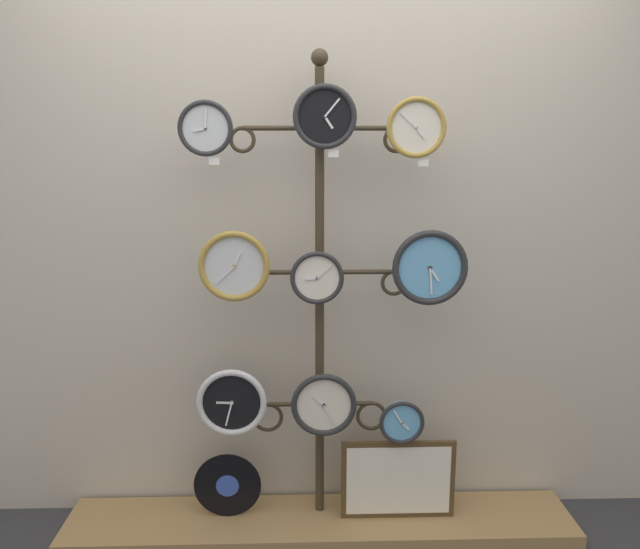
# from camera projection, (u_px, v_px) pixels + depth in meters

# --- Properties ---
(shop_wall) EXTENTS (4.40, 0.04, 2.80)m
(shop_wall) POSITION_uv_depth(u_px,v_px,m) (318.00, 205.00, 2.67)
(shop_wall) COLOR #BCB2A3
(shop_wall) RESTS_ON ground_plane
(low_shelf) EXTENTS (2.20, 0.36, 0.06)m
(low_shelf) POSITION_uv_depth(u_px,v_px,m) (320.00, 523.00, 2.72)
(low_shelf) COLOR #9E7A4C
(low_shelf) RESTS_ON ground_plane
(display_stand) EXTENTS (0.73, 0.38, 2.01)m
(display_stand) POSITION_uv_depth(u_px,v_px,m) (320.00, 376.00, 2.65)
(display_stand) COLOR #382D1E
(display_stand) RESTS_ON ground_plane
(clock_top_left) EXTENTS (0.21, 0.04, 0.21)m
(clock_top_left) POSITION_uv_depth(u_px,v_px,m) (206.00, 128.00, 2.36)
(clock_top_left) COLOR silver
(clock_top_center) EXTENTS (0.24, 0.04, 0.24)m
(clock_top_center) POSITION_uv_depth(u_px,v_px,m) (325.00, 117.00, 2.35)
(clock_top_center) COLOR black
(clock_top_right) EXTENTS (0.23, 0.04, 0.23)m
(clock_top_right) POSITION_uv_depth(u_px,v_px,m) (416.00, 128.00, 2.37)
(clock_top_right) COLOR silver
(clock_middle_left) EXTENTS (0.28, 0.04, 0.28)m
(clock_middle_left) POSITION_uv_depth(u_px,v_px,m) (234.00, 266.00, 2.46)
(clock_middle_left) COLOR silver
(clock_middle_center) EXTENTS (0.22, 0.04, 0.22)m
(clock_middle_center) POSITION_uv_depth(u_px,v_px,m) (317.00, 278.00, 2.49)
(clock_middle_center) COLOR silver
(clock_middle_right) EXTENTS (0.30, 0.04, 0.30)m
(clock_middle_right) POSITION_uv_depth(u_px,v_px,m) (430.00, 268.00, 2.46)
(clock_middle_right) COLOR #60A8DB
(clock_bottom_left) EXTENTS (0.29, 0.04, 0.29)m
(clock_bottom_left) POSITION_uv_depth(u_px,v_px,m) (232.00, 402.00, 2.58)
(clock_bottom_left) COLOR black
(clock_bottom_center) EXTENTS (0.27, 0.04, 0.27)m
(clock_bottom_center) POSITION_uv_depth(u_px,v_px,m) (324.00, 405.00, 2.56)
(clock_bottom_center) COLOR silver
(clock_bottom_right) EXTENTS (0.19, 0.04, 0.19)m
(clock_bottom_right) POSITION_uv_depth(u_px,v_px,m) (402.00, 422.00, 2.61)
(clock_bottom_right) COLOR #60A8DB
(vinyl_record) EXTENTS (0.29, 0.01, 0.29)m
(vinyl_record) POSITION_uv_depth(u_px,v_px,m) (228.00, 485.00, 2.69)
(vinyl_record) COLOR black
(vinyl_record) RESTS_ON low_shelf
(picture_frame) EXTENTS (0.49, 0.02, 0.35)m
(picture_frame) POSITION_uv_depth(u_px,v_px,m) (398.00, 480.00, 2.68)
(picture_frame) COLOR #4C381E
(picture_frame) RESTS_ON low_shelf
(price_tag_upper) EXTENTS (0.04, 0.00, 0.03)m
(price_tag_upper) POSITION_uv_depth(u_px,v_px,m) (214.00, 161.00, 2.38)
(price_tag_upper) COLOR white
(price_tag_mid) EXTENTS (0.04, 0.00, 0.03)m
(price_tag_mid) POSITION_uv_depth(u_px,v_px,m) (333.00, 153.00, 2.38)
(price_tag_mid) COLOR white
(price_tag_lower) EXTENTS (0.04, 0.00, 0.03)m
(price_tag_lower) POSITION_uv_depth(u_px,v_px,m) (423.00, 163.00, 2.40)
(price_tag_lower) COLOR white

